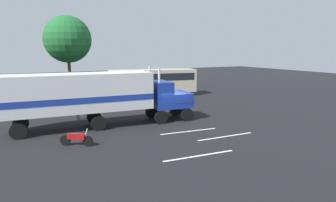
{
  "coord_description": "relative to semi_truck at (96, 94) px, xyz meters",
  "views": [
    {
      "loc": [
        -10.64,
        -20.58,
        5.85
      ],
      "look_at": [
        -0.0,
        0.42,
        1.6
      ],
      "focal_mm": 30.29,
      "sensor_mm": 36.0,
      "label": 1
    }
  ],
  "objects": [
    {
      "name": "tree_center",
      "position": [
        0.97,
        20.81,
        4.77
      ],
      "size": [
        6.5,
        6.5,
        10.57
      ],
      "color": "brown",
      "rests_on": "ground_plane"
    },
    {
      "name": "person_bystander",
      "position": [
        -1.03,
        3.02,
        -1.63
      ],
      "size": [
        0.35,
        0.47,
        1.63
      ],
      "color": "#2D3347",
      "rests_on": "ground_plane"
    },
    {
      "name": "semi_truck",
      "position": [
        0.0,
        0.0,
        0.0
      ],
      "size": [
        14.3,
        3.47,
        4.5
      ],
      "color": "#193399",
      "rests_on": "ground_plane"
    },
    {
      "name": "motorcycle",
      "position": [
        -2.2,
        -3.87,
        -2.04
      ],
      "size": [
        1.83,
        1.23,
        1.12
      ],
      "color": "black",
      "rests_on": "ground_plane"
    },
    {
      "name": "lane_stripe_near",
      "position": [
        5.61,
        -4.3,
        -2.52
      ],
      "size": [
        4.4,
        0.56,
        0.01
      ],
      "primitive_type": "cube",
      "rotation": [
        0.0,
        0.0,
        -0.09
      ],
      "color": "silver",
      "rests_on": "ground_plane"
    },
    {
      "name": "ground_plane",
      "position": [
        5.9,
        -0.8,
        -2.52
      ],
      "size": [
        120.0,
        120.0,
        0.0
      ],
      "primitive_type": "plane",
      "color": "black"
    },
    {
      "name": "parked_bus",
      "position": [
        9.8,
        11.61,
        -0.46
      ],
      "size": [
        11.28,
        4.46,
        3.4
      ],
      "color": "#BFB29E",
      "rests_on": "ground_plane"
    },
    {
      "name": "lane_stripe_mid",
      "position": [
        7.21,
        -6.52,
        -2.52
      ],
      "size": [
        4.4,
        0.32,
        0.01
      ],
      "primitive_type": "cube",
      "rotation": [
        0.0,
        0.0,
        -0.04
      ],
      "color": "silver",
      "rests_on": "ground_plane"
    },
    {
      "name": "lane_stripe_far",
      "position": [
        3.63,
        -8.72,
        -2.52
      ],
      "size": [
        4.4,
        0.47,
        0.01
      ],
      "primitive_type": "cube",
      "rotation": [
        0.0,
        0.0,
        -0.07
      ],
      "color": "silver",
      "rests_on": "ground_plane"
    },
    {
      "name": "parked_car",
      "position": [
        -4.35,
        7.85,
        -1.72
      ],
      "size": [
        4.66,
        2.61,
        1.57
      ],
      "color": "black",
      "rests_on": "ground_plane"
    }
  ]
}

